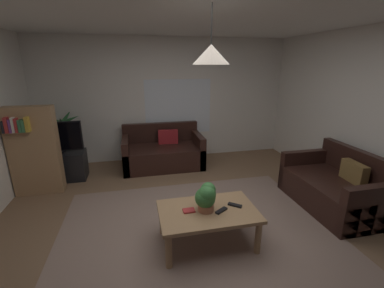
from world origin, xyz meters
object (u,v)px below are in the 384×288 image
couch_right_side (335,189)px  couch_under_window (163,153)px  potted_plant_on_table (206,196)px  tv_stand (59,166)px  remote_on_table_0 (221,211)px  coffee_table (208,215)px  pendant_lamp (211,54)px  tv (54,138)px  bookshelf_corner (34,150)px  remote_on_table_1 (235,205)px  book_on_table_0 (189,211)px  potted_palm_corner (62,143)px

couch_right_side → couch_under_window: bearing=-133.1°
potted_plant_on_table → tv_stand: (-2.08, 2.25, -0.36)m
remote_on_table_0 → coffee_table: bearing=32.8°
remote_on_table_0 → couch_under_window: bearing=-24.9°
tv_stand → pendant_lamp: size_ratio=1.70×
potted_plant_on_table → pendant_lamp: bearing=8.1°
remote_on_table_0 → tv: 3.22m
tv → bookshelf_corner: bookshelf_corner is taller
potted_plant_on_table → pendant_lamp: 1.48m
coffee_table → pendant_lamp: (-0.00, 0.00, 1.72)m
potted_plant_on_table → bookshelf_corner: bearing=141.7°
coffee_table → remote_on_table_1: bearing=2.4°
remote_on_table_1 → tv_stand: size_ratio=0.18×
remote_on_table_1 → tv: bearing=-92.8°
book_on_table_0 → couch_under_window: bearing=90.3°
couch_under_window → potted_palm_corner: (-1.89, 0.19, 0.28)m
couch_under_window → tv_stand: size_ratio=1.73×
couch_right_side → remote_on_table_1: 1.75m
tv → bookshelf_corner: size_ratio=0.65×
tv → remote_on_table_0: bearing=-45.6°
couch_right_side → potted_palm_corner: bearing=-119.0°
couch_under_window → pendant_lamp: size_ratio=2.95×
couch_under_window → book_on_table_0: couch_under_window is taller
potted_palm_corner → book_on_table_0: bearing=-54.5°
tv_stand → remote_on_table_0: bearing=-45.8°
couch_under_window → tv: 1.97m
coffee_table → pendant_lamp: bearing=180.0°
couch_under_window → remote_on_table_1: (0.55, -2.48, 0.17)m
tv → bookshelf_corner: bearing=-112.9°
remote_on_table_1 → potted_plant_on_table: size_ratio=0.49×
coffee_table → tv: tv is taller
couch_under_window → tv_stand: 1.90m
coffee_table → remote_on_table_0: remote_on_table_0 is taller
couch_under_window → remote_on_table_0: size_ratio=9.73×
remote_on_table_0 → book_on_table_0: bearing=44.1°
coffee_table → potted_plant_on_table: size_ratio=3.36×
coffee_table → remote_on_table_0: 0.17m
remote_on_table_1 → tv: tv is taller
couch_under_window → tv: size_ratio=1.71×
coffee_table → bookshelf_corner: (-2.29, 1.79, 0.35)m
remote_on_table_0 → tv: tv is taller
couch_right_side → tv_stand: couch_right_side is taller
tv_stand → potted_palm_corner: 0.53m
potted_palm_corner → pendant_lamp: bearing=-51.8°
tv_stand → bookshelf_corner: bookshelf_corner is taller
coffee_table → book_on_table_0: (-0.21, 0.02, 0.07)m
couch_right_side → potted_plant_on_table: size_ratio=4.34×
potted_palm_corner → pendant_lamp: 3.75m
book_on_table_0 → potted_palm_corner: (-1.90, 2.67, 0.11)m
couch_right_side → tv: bearing=-114.0°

